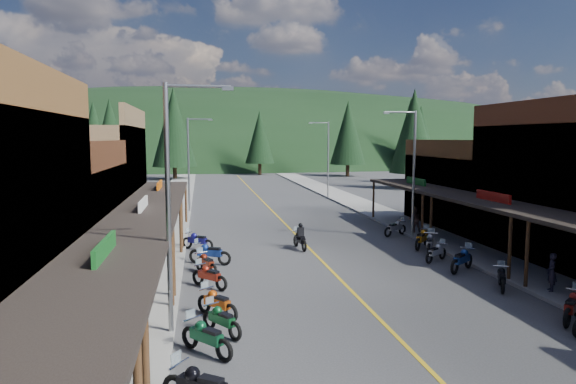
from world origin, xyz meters
name	(u,v)px	position (x,y,z in m)	size (l,w,h in m)	color
ground	(337,276)	(0.00, 0.00, 0.00)	(220.00, 220.00, 0.00)	#38383A
centerline	(275,213)	(0.00, 20.00, 0.01)	(0.15, 90.00, 0.01)	gold
sidewalk_west	(169,215)	(-8.70, 20.00, 0.07)	(3.40, 94.00, 0.15)	gray
sidewalk_east	(374,210)	(8.70, 20.00, 0.07)	(3.40, 94.00, 0.15)	gray
shop_west_2	(26,224)	(-13.75, 1.70, 2.53)	(10.90, 9.00, 6.20)	#3F2111
shop_west_3	(76,183)	(-13.78, 11.30, 3.52)	(10.90, 10.20, 8.20)	brown
shop_east_3	(482,191)	(13.75, 11.30, 2.53)	(10.90, 10.20, 6.20)	#4C2D16
streetlight_0	(173,197)	(-6.95, -6.00, 4.46)	(2.16, 0.18, 8.00)	gray
streetlight_1	(190,160)	(-6.95, 22.00, 4.46)	(2.16, 0.18, 8.00)	gray
streetlight_2	(412,168)	(6.95, 8.00, 4.46)	(2.16, 0.18, 8.00)	gray
streetlight_3	(327,156)	(6.95, 30.00, 4.46)	(2.16, 0.18, 8.00)	gray
ridge_hill	(221,159)	(0.00, 135.00, 0.00)	(310.00, 140.00, 60.00)	black
pine_1	(94,133)	(-24.00, 70.00, 7.24)	(5.88, 5.88, 12.50)	black
pine_2	(174,127)	(-10.00, 58.00, 7.99)	(6.72, 6.72, 14.00)	black
pine_3	(260,137)	(4.00, 66.00, 6.48)	(5.04, 5.04, 11.00)	black
pine_4	(348,133)	(18.00, 60.00, 7.24)	(5.88, 5.88, 12.50)	black
pine_5	(410,129)	(34.00, 72.00, 7.99)	(6.72, 6.72, 14.00)	black
pine_6	(490,137)	(46.00, 64.00, 6.48)	(5.04, 5.04, 11.00)	black
pine_7	(54,133)	(-32.00, 76.00, 7.24)	(5.88, 5.88, 12.50)	black
pine_8	(59,141)	(-22.00, 40.00, 5.98)	(4.48, 4.48, 10.00)	black
pine_9	(420,138)	(24.00, 45.00, 6.38)	(4.93, 4.93, 10.80)	black
pine_10	(110,135)	(-18.00, 50.00, 6.78)	(5.38, 5.38, 11.60)	black
pine_11	(414,131)	(20.00, 38.00, 7.19)	(5.82, 5.82, 12.40)	black
bike_west_4	(206,336)	(-6.00, -7.72, 0.59)	(0.69, 2.08, 1.19)	#0D4325
bike_west_5	(222,319)	(-5.50, -6.24, 0.55)	(0.64, 1.91, 1.09)	#0E4820
bike_west_6	(217,302)	(-5.59, -4.59, 0.58)	(0.67, 2.02, 1.15)	#B9480D
bike_west_7	(209,275)	(-5.80, -0.93, 0.57)	(0.66, 1.99, 1.14)	maroon
bike_west_8	(206,262)	(-5.90, 1.37, 0.56)	(0.65, 1.96, 1.12)	maroon
bike_west_9	(210,252)	(-5.71, 3.19, 0.63)	(0.73, 2.19, 1.25)	navy
bike_west_10	(197,240)	(-6.33, 6.70, 0.58)	(0.68, 2.03, 1.16)	navy
bike_east_5	(573,305)	(6.43, -7.09, 0.60)	(0.70, 2.11, 1.20)	maroon
bike_east_6	(502,277)	(6.24, -3.17, 0.53)	(0.62, 1.86, 1.06)	black
bike_east_7	(462,258)	(6.07, -0.17, 0.63)	(0.73, 2.19, 1.25)	navy
bike_east_8	(436,251)	(5.74, 1.84, 0.54)	(0.62, 1.87, 1.07)	#A9AAAF
bike_east_9	(430,242)	(6.20, 3.57, 0.64)	(0.75, 2.24, 1.28)	gray
bike_east_10	(422,238)	(6.39, 4.96, 0.63)	(0.74, 2.22, 1.27)	#C2760D
bike_east_11	(395,227)	(6.27, 8.82, 0.58)	(0.67, 2.02, 1.15)	gray
rider_on_bike	(300,238)	(-0.57, 5.92, 0.62)	(0.95, 2.12, 1.56)	black
pedestrian_east_a	(552,272)	(7.81, -4.15, 0.93)	(0.57, 0.37, 1.56)	#211D2B
pedestrian_east_b	(415,219)	(7.72, 9.12, 1.00)	(0.82, 0.47, 1.70)	brown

